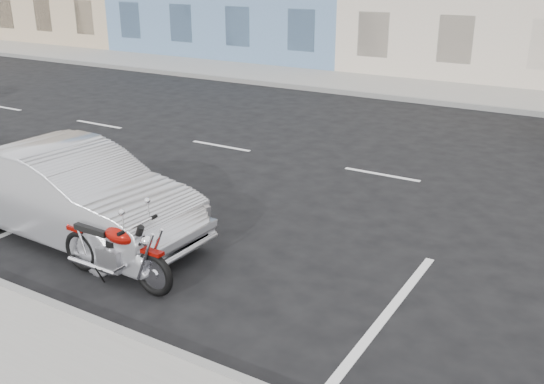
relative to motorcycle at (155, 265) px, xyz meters
The scene contains 5 objects.
ground 6.61m from the motorcycle, 65.96° to the left, with size 120.00×120.00×0.00m, color black.
sidewalk_far 14.91m from the motorcycle, 98.93° to the left, with size 80.00×3.40×0.15m, color gray.
curb_far 13.23m from the motorcycle, 100.07° to the left, with size 80.00×0.12×0.16m, color gray.
motorcycle is the anchor object (origin of this frame).
sedan_silver 2.43m from the motorcycle, 161.64° to the left, with size 1.53×4.40×1.45m, color #A5A6AD.
Camera 1 is at (2.09, -11.08, 3.97)m, focal length 40.00 mm.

